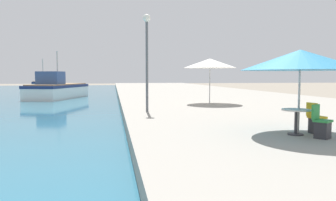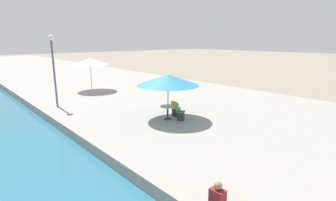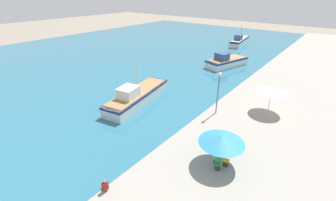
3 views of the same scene
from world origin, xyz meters
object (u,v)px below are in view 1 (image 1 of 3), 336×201
at_px(cafe_chair_right, 316,123).
at_px(lamppost, 147,46).
at_px(fishing_boat_mid, 57,89).
at_px(fishing_boat_far, 43,84).
at_px(cafe_table, 296,116).
at_px(cafe_chair_left, 322,126).
at_px(cafe_umbrella_pink, 300,60).
at_px(cafe_umbrella_white, 210,63).

xyz_separation_m(cafe_chair_right, lamppost, (-4.28, 6.76, 2.77)).
relative_size(fishing_boat_mid, fishing_boat_far, 0.79).
bearing_deg(cafe_table, cafe_chair_left, -56.51).
bearing_deg(cafe_chair_left, cafe_umbrella_pink, -106.20).
height_order(cafe_umbrella_pink, cafe_chair_right, cafe_umbrella_pink).
xyz_separation_m(fishing_boat_far, cafe_umbrella_pink, (15.58, -42.32, 1.69)).
distance_m(cafe_umbrella_white, cafe_table, 10.94).
relative_size(fishing_boat_mid, cafe_table, 10.60).
bearing_deg(cafe_chair_left, lamppost, -95.53).
bearing_deg(cafe_table, cafe_umbrella_white, 86.41).
xyz_separation_m(cafe_umbrella_pink, lamppost, (-3.73, 6.72, 0.95)).
distance_m(fishing_boat_mid, cafe_umbrella_pink, 26.24).
distance_m(cafe_table, lamppost, 8.15).
bearing_deg(fishing_boat_far, lamppost, -79.14).
height_order(cafe_umbrella_pink, cafe_chair_left, cafe_umbrella_pink).
xyz_separation_m(cafe_table, cafe_chair_right, (0.71, 0.11, -0.21)).
distance_m(fishing_boat_far, cafe_chair_left, 45.88).
bearing_deg(fishing_boat_far, cafe_chair_left, -77.39).
distance_m(cafe_chair_right, lamppost, 8.47).
relative_size(cafe_chair_right, lamppost, 0.20).
height_order(fishing_boat_far, lamppost, lamppost).
relative_size(cafe_umbrella_pink, cafe_umbrella_white, 1.05).
height_order(cafe_umbrella_white, cafe_chair_right, cafe_umbrella_white).
xyz_separation_m(fishing_boat_mid, fishing_boat_far, (-4.98, 18.38, 0.04)).
distance_m(cafe_chair_left, lamppost, 8.90).
xyz_separation_m(cafe_umbrella_white, lamppost, (-4.24, -3.88, 0.64)).
bearing_deg(cafe_chair_right, fishing_boat_far, -167.74).
height_order(fishing_boat_mid, cafe_table, fishing_boat_mid).
distance_m(cafe_umbrella_white, cafe_chair_left, 11.55).
bearing_deg(cafe_chair_right, cafe_umbrella_pink, -102.32).
bearing_deg(lamppost, fishing_boat_mid, 111.76).
bearing_deg(cafe_chair_right, lamppost, -156.25).
bearing_deg(fishing_boat_far, fishing_boat_mid, -82.40).
bearing_deg(cafe_umbrella_white, fishing_boat_mid, 129.80).
bearing_deg(fishing_boat_far, cafe_table, -77.60).
distance_m(fishing_boat_mid, cafe_table, 26.25).
xyz_separation_m(cafe_table, cafe_chair_left, (0.40, -0.60, -0.21)).
xyz_separation_m(fishing_boat_far, lamppost, (11.85, -35.60, 2.64)).
height_order(fishing_boat_mid, lamppost, lamppost).
distance_m(cafe_umbrella_white, cafe_chair_right, 10.85).
bearing_deg(cafe_chair_left, cafe_umbrella_white, -124.88).
height_order(cafe_umbrella_pink, cafe_umbrella_white, cafe_umbrella_white).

